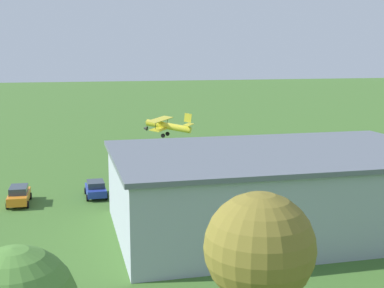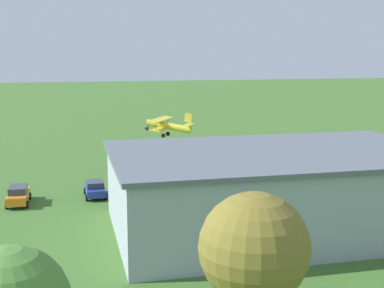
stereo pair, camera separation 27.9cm
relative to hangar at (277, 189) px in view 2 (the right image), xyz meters
name	(u,v)px [view 2 (the right image)]	position (x,y,z in m)	size (l,w,h in m)	color
ground_plane	(201,146)	(-4.29, -38.09, -3.18)	(400.00, 400.00, 0.00)	#3D6628
hangar	(277,189)	(0.00, 0.00, 0.00)	(26.39, 16.53, 6.34)	#99A3AD
biplane	(167,126)	(0.67, -39.65, -0.04)	(7.70, 7.54, 3.76)	yellow
car_green	(331,176)	(-11.58, -11.87, -2.32)	(2.36, 4.24, 1.69)	#1E6B38
car_blue	(95,189)	(13.41, -13.07, -2.36)	(2.06, 3.97, 1.57)	#23389E
car_orange	(18,195)	(20.53, -12.32, -2.31)	(2.13, 4.51, 1.69)	orange
person_walking_on_apron	(271,173)	(-5.93, -15.08, -2.37)	(0.53, 0.53, 1.63)	#B23333
person_crossing_taxiway	(247,168)	(-4.40, -18.43, -2.36)	(0.51, 0.51, 1.65)	#72338C
person_beside_truck	(335,170)	(-13.44, -14.36, -2.33)	(0.40, 0.40, 1.71)	#72338C
person_near_hangar_door	(141,183)	(8.78, -13.78, -2.31)	(0.47, 0.47, 1.74)	beige
tree_behind_hangar_right	(254,251)	(9.80, 20.20, 3.43)	(4.18, 4.18, 8.82)	brown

